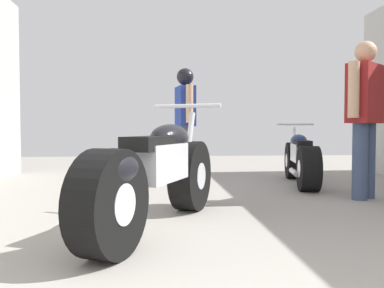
% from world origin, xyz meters
% --- Properties ---
extents(ground_plane, '(15.08, 15.08, 0.00)m').
position_xyz_m(ground_plane, '(0.00, 3.10, 0.00)').
color(ground_plane, gray).
extents(motorcycle_maroon_cruiser, '(1.09, 2.05, 1.00)m').
position_xyz_m(motorcycle_maroon_cruiser, '(-0.71, 2.41, 0.42)').
color(motorcycle_maroon_cruiser, black).
rests_on(motorcycle_maroon_cruiser, ground_plane).
extents(motorcycle_black_naked, '(0.68, 1.85, 0.86)m').
position_xyz_m(motorcycle_black_naked, '(1.26, 4.72, 0.35)').
color(motorcycle_black_naked, black).
rests_on(motorcycle_black_naked, ground_plane).
extents(mechanic_in_blue, '(0.60, 0.53, 1.73)m').
position_xyz_m(mechanic_in_blue, '(1.56, 3.58, 0.98)').
color(mechanic_in_blue, '#384766').
rests_on(mechanic_in_blue, ground_plane).
extents(mechanic_with_helmet, '(0.31, 0.68, 1.72)m').
position_xyz_m(mechanic_with_helmet, '(-0.28, 5.62, 1.03)').
color(mechanic_with_helmet, '#4C4C4C').
rests_on(mechanic_with_helmet, ground_plane).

